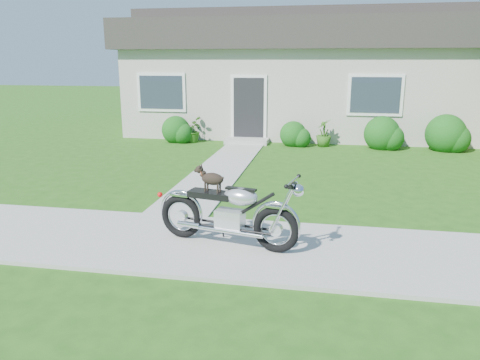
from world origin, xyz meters
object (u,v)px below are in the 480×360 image
(house, at_px, (301,74))
(potted_plant_right, at_px, (324,133))
(motorcycle_with_dog, at_px, (229,212))
(potted_plant_left, at_px, (192,130))

(house, bearing_deg, potted_plant_right, -74.11)
(house, height_order, motorcycle_with_dog, house)
(motorcycle_with_dog, bearing_deg, potted_plant_right, 93.63)
(potted_plant_left, height_order, motorcycle_with_dog, motorcycle_with_dog)
(potted_plant_right, bearing_deg, house, 105.89)
(potted_plant_left, xyz_separation_m, motorcycle_with_dog, (3.07, -8.61, 0.14))
(potted_plant_left, relative_size, motorcycle_with_dog, 0.37)
(potted_plant_left, bearing_deg, potted_plant_right, 0.00)
(potted_plant_left, height_order, potted_plant_right, potted_plant_right)
(house, distance_m, potted_plant_left, 5.10)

